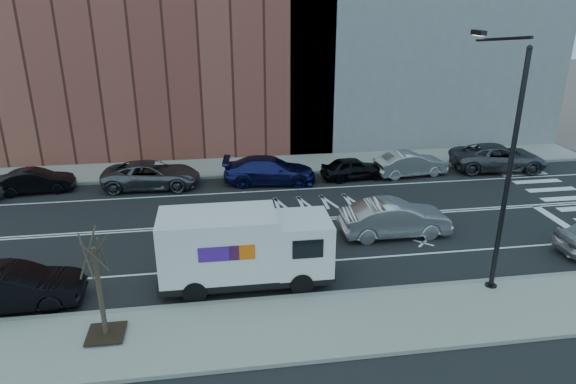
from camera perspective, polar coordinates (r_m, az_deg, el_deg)
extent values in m
plane|color=black|center=(25.56, -0.58, -3.28)|extent=(120.00, 120.00, 0.00)
cube|color=gray|center=(17.99, 3.43, -14.58)|extent=(44.00, 3.60, 0.15)
cube|color=gray|center=(33.69, -2.66, 2.97)|extent=(44.00, 3.60, 0.15)
cube|color=gray|center=(19.44, 2.34, -11.51)|extent=(44.00, 0.25, 0.17)
cube|color=gray|center=(31.99, -2.32, 1.99)|extent=(44.00, 0.25, 0.17)
cylinder|color=black|center=(19.64, 23.28, 1.37)|extent=(0.18, 0.18, 9.00)
cylinder|color=black|center=(21.41, 21.57, -9.77)|extent=(0.44, 0.44, 0.20)
sphere|color=black|center=(18.75, 25.28, 14.27)|extent=(0.20, 0.20, 0.20)
cylinder|color=black|center=(20.18, 22.70, 15.43)|extent=(0.11, 3.49, 0.48)
cube|color=black|center=(21.65, 20.43, 16.27)|extent=(0.25, 0.80, 0.18)
cube|color=#FFF2CC|center=(21.66, 20.40, 16.01)|extent=(0.18, 0.55, 0.03)
cube|color=black|center=(18.34, -19.55, -14.58)|extent=(1.20, 1.20, 0.04)
cylinder|color=#382B1E|center=(17.52, -20.16, -10.51)|extent=(0.16, 0.16, 3.20)
cylinder|color=#382B1E|center=(16.81, -19.92, -6.41)|extent=(0.06, 0.80, 1.44)
cylinder|color=#382B1E|center=(17.05, -20.35, -6.07)|extent=(0.81, 0.31, 1.19)
cylinder|color=#382B1E|center=(17.04, -21.33, -6.23)|extent=(0.58, 0.76, 1.50)
cylinder|color=#382B1E|center=(16.78, -21.53, -6.69)|extent=(0.47, 0.61, 1.37)
cylinder|color=#382B1E|center=(16.64, -20.65, -6.80)|extent=(0.72, 0.29, 1.13)
cube|color=black|center=(20.19, -4.88, -8.96)|extent=(6.45, 2.22, 0.31)
cube|color=silver|center=(19.86, 1.64, -5.67)|extent=(2.09, 2.24, 2.07)
cube|color=black|center=(19.92, 4.66, -4.66)|extent=(0.07, 1.92, 0.99)
cube|color=black|center=(18.73, 2.23, -6.37)|extent=(1.14, 0.05, 0.73)
cube|color=black|center=(20.73, 1.12, -3.51)|extent=(1.14, 0.05, 0.73)
cube|color=black|center=(20.53, 4.43, -8.06)|extent=(0.17, 2.08, 0.36)
cube|color=silver|center=(19.53, -7.75, -5.68)|extent=(4.37, 2.31, 2.39)
cube|color=#47198C|center=(18.43, -7.71, -6.87)|extent=(1.45, 0.03, 0.57)
cube|color=orange|center=(18.44, -5.12, -6.73)|extent=(0.93, 0.03, 0.57)
cube|color=#47198C|center=(20.51, -7.82, -3.84)|extent=(1.45, 0.03, 0.57)
cube|color=orange|center=(20.52, -5.50, -3.72)|extent=(0.93, 0.03, 0.57)
cylinder|color=black|center=(19.51, 1.51, -10.15)|extent=(0.87, 0.30, 0.87)
cylinder|color=black|center=(21.29, 0.57, -7.28)|extent=(0.87, 0.30, 0.87)
cylinder|color=black|center=(19.33, -10.31, -10.85)|extent=(0.87, 0.30, 0.87)
cylinder|color=black|center=(21.12, -10.16, -7.89)|extent=(0.87, 0.30, 0.87)
imported|color=black|center=(32.37, -26.20, 1.10)|extent=(4.21, 1.85, 1.35)
imported|color=#515459|center=(30.81, -14.92, 1.86)|extent=(5.67, 2.88, 1.54)
imported|color=navy|center=(30.51, -2.06, 2.44)|extent=(5.67, 2.81, 1.58)
imported|color=black|center=(31.50, 7.26, 2.64)|extent=(4.04, 1.91, 1.33)
imported|color=#A7A8AC|center=(32.71, 13.45, 3.06)|extent=(4.66, 2.09, 1.48)
imported|color=#424449|center=(35.48, 22.34, 3.58)|extent=(6.23, 3.47, 1.65)
imported|color=#A5A4A9|center=(24.34, 11.77, -2.90)|extent=(5.09, 1.80, 1.67)
imported|color=black|center=(21.02, -28.30, -9.37)|extent=(4.86, 1.90, 1.58)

